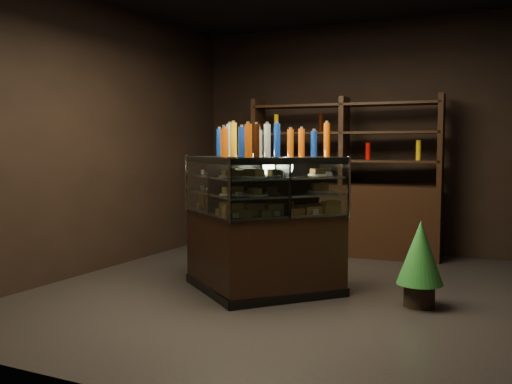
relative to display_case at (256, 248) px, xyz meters
The scene contains 7 objects.
ground 0.68m from the display_case, 24.94° to the left, with size 5.00×5.00×0.00m, color black.
room_shell 1.59m from the display_case, 24.94° to the left, with size 5.02×5.02×3.01m.
display_case is the anchor object (origin of this frame).
food_display 0.52m from the display_case, 85.29° to the right, with size 1.35×0.93×0.40m.
bottles_top 0.99m from the display_case, 94.71° to the left, with size 1.18×0.78×0.30m.
potted_conifer 1.47m from the display_case, ahead, with size 0.40×0.40×0.85m.
back_shelving 2.28m from the display_case, 86.54° to the left, with size 2.43×0.58×2.00m.
Camera 1 is at (1.83, -4.94, 1.37)m, focal length 40.00 mm.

